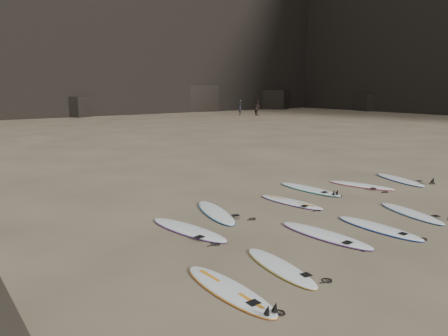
# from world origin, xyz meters

# --- Properties ---
(ground) EXTENTS (240.00, 240.00, 0.00)m
(ground) POSITION_xyz_m (0.00, 0.00, 0.00)
(ground) COLOR #897559
(ground) RESTS_ON ground
(surfboard_0) EXTENTS (0.61, 2.47, 0.09)m
(surfboard_0) POSITION_xyz_m (-3.81, -0.79, 0.04)
(surfboard_0) COLOR white
(surfboard_0) RESTS_ON ground
(surfboard_1) EXTENTS (0.85, 2.30, 0.08)m
(surfboard_1) POSITION_xyz_m (-2.40, -0.60, 0.04)
(surfboard_1) COLOR white
(surfboard_1) RESTS_ON ground
(surfboard_2) EXTENTS (0.86, 2.65, 0.09)m
(surfboard_2) POSITION_xyz_m (-0.22, 0.14, 0.05)
(surfboard_2) COLOR white
(surfboard_2) RESTS_ON ground
(surfboard_3) EXTENTS (0.61, 2.45, 0.09)m
(surfboard_3) POSITION_xyz_m (1.30, -0.30, 0.04)
(surfboard_3) COLOR white
(surfboard_3) RESTS_ON ground
(surfboard_4) EXTENTS (1.14, 2.38, 0.08)m
(surfboard_4) POSITION_xyz_m (3.18, -0.05, 0.04)
(surfboard_4) COLOR white
(surfboard_4) RESTS_ON ground
(surfboard_5) EXTENTS (1.10, 2.71, 0.10)m
(surfboard_5) POSITION_xyz_m (-2.69, 2.43, 0.05)
(surfboard_5) COLOR white
(surfboard_5) RESTS_ON ground
(surfboard_6) EXTENTS (1.27, 2.63, 0.09)m
(surfboard_6) POSITION_xyz_m (-1.27, 3.27, 0.05)
(surfboard_6) COLOR white
(surfboard_6) RESTS_ON ground
(surfboard_7) EXTENTS (0.87, 2.41, 0.08)m
(surfboard_7) POSITION_xyz_m (1.27, 2.81, 0.04)
(surfboard_7) COLOR white
(surfboard_7) RESTS_ON ground
(surfboard_8) EXTENTS (0.77, 2.65, 0.09)m
(surfboard_8) POSITION_xyz_m (2.99, 3.66, 0.05)
(surfboard_8) COLOR white
(surfboard_8) RESTS_ON ground
(surfboard_9) EXTENTS (1.24, 2.46, 0.09)m
(surfboard_9) POSITION_xyz_m (4.97, 2.97, 0.04)
(surfboard_9) COLOR white
(surfboard_9) RESTS_ON ground
(surfboard_10) EXTENTS (1.33, 2.60, 0.09)m
(surfboard_10) POSITION_xyz_m (6.94, 2.69, 0.05)
(surfboard_10) COLOR white
(surfboard_10) RESTS_ON ground
(person_a) EXTENTS (0.74, 0.81, 1.85)m
(person_a) POSITION_xyz_m (24.89, 35.61, 0.93)
(person_a) COLOR black
(person_a) RESTS_ON ground
(person_b) EXTENTS (0.85, 1.00, 1.80)m
(person_b) POSITION_xyz_m (26.37, 34.10, 0.90)
(person_b) COLOR black
(person_b) RESTS_ON ground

